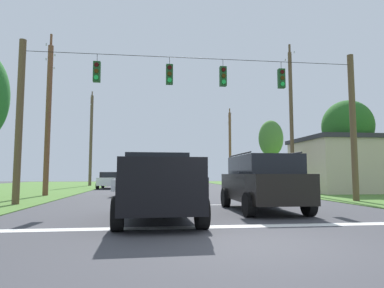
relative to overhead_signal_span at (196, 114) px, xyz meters
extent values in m
plane|color=#3D3D42|center=(-0.05, -9.11, -4.14)|extent=(120.00, 120.00, 0.00)
cube|color=white|center=(-0.05, -6.98, -4.13)|extent=(12.86, 0.45, 0.01)
cube|color=white|center=(-0.05, -0.98, -4.13)|extent=(2.50, 0.15, 0.01)
cube|color=white|center=(-0.05, 6.07, -4.13)|extent=(2.50, 0.15, 0.01)
cube|color=white|center=(-0.05, 13.62, -4.13)|extent=(2.50, 0.15, 0.01)
cube|color=white|center=(-0.05, 18.87, -4.13)|extent=(2.50, 0.15, 0.01)
cylinder|color=brown|center=(-7.87, 0.00, -0.46)|extent=(0.30, 0.30, 7.36)
cylinder|color=brown|center=(7.90, 0.00, -0.46)|extent=(0.30, 0.30, 7.36)
cylinder|color=black|center=(0.02, 0.00, 2.71)|extent=(15.77, 0.02, 0.02)
cylinder|color=black|center=(-4.60, 0.00, 2.53)|extent=(0.02, 0.02, 0.37)
cube|color=#19471E|center=(-4.60, 0.00, 1.87)|extent=(0.32, 0.24, 0.95)
cylinder|color=#310503|center=(-4.60, -0.14, 2.16)|extent=(0.20, 0.04, 0.20)
cylinder|color=#352203|center=(-4.60, -0.14, 1.86)|extent=(0.20, 0.04, 0.20)
cylinder|color=green|center=(-4.60, -0.14, 1.56)|extent=(0.20, 0.04, 0.20)
cylinder|color=black|center=(-1.26, 0.00, 2.53)|extent=(0.02, 0.02, 0.37)
cube|color=#19471E|center=(-1.26, 0.00, 1.87)|extent=(0.32, 0.24, 0.95)
cylinder|color=#310503|center=(-1.26, -0.14, 2.16)|extent=(0.20, 0.04, 0.20)
cylinder|color=#352203|center=(-1.26, -0.14, 1.86)|extent=(0.20, 0.04, 0.20)
cylinder|color=green|center=(-1.26, -0.14, 1.56)|extent=(0.20, 0.04, 0.20)
cylinder|color=black|center=(1.31, 0.00, 2.53)|extent=(0.02, 0.02, 0.37)
cube|color=#19471E|center=(1.31, 0.00, 1.87)|extent=(0.32, 0.24, 0.95)
cylinder|color=#310503|center=(1.31, -0.14, 2.16)|extent=(0.20, 0.04, 0.20)
cylinder|color=#352203|center=(1.31, -0.14, 1.86)|extent=(0.20, 0.04, 0.20)
cylinder|color=green|center=(1.31, -0.14, 1.56)|extent=(0.20, 0.04, 0.20)
cylinder|color=black|center=(4.23, 0.00, 2.53)|extent=(0.02, 0.02, 0.37)
cube|color=#19471E|center=(4.23, 0.00, 1.87)|extent=(0.32, 0.24, 0.95)
cylinder|color=#310503|center=(4.23, -0.14, 2.16)|extent=(0.20, 0.04, 0.20)
cylinder|color=#352203|center=(4.23, -0.14, 1.86)|extent=(0.20, 0.04, 0.20)
cylinder|color=green|center=(4.23, -0.14, 1.56)|extent=(0.20, 0.04, 0.20)
cube|color=black|center=(-1.91, -5.48, -3.31)|extent=(2.16, 5.46, 0.85)
cube|color=black|center=(-1.93, -4.83, -2.54)|extent=(1.90, 1.95, 0.70)
cube|color=black|center=(-2.81, -6.85, -2.66)|extent=(0.17, 2.38, 0.45)
cube|color=black|center=(-0.93, -6.80, -2.66)|extent=(0.17, 2.38, 0.45)
cube|color=black|center=(-1.83, -8.12, -2.66)|extent=(1.96, 0.16, 0.45)
cylinder|color=black|center=(-2.96, -3.67, -3.74)|extent=(0.30, 0.81, 0.80)
cylinder|color=black|center=(-0.96, -3.61, -3.74)|extent=(0.30, 0.81, 0.80)
cylinder|color=black|center=(-2.85, -7.34, -3.74)|extent=(0.30, 0.81, 0.80)
cylinder|color=black|center=(-0.86, -7.28, -3.74)|extent=(0.30, 0.81, 0.80)
cube|color=black|center=(1.91, -3.61, -3.28)|extent=(1.96, 4.80, 0.95)
cube|color=black|center=(1.91, -3.76, -2.48)|extent=(1.81, 3.20, 0.65)
cylinder|color=black|center=(1.06, -3.75, -2.11)|extent=(0.06, 2.72, 0.05)
cylinder|color=black|center=(2.76, -3.76, -2.11)|extent=(0.06, 2.72, 0.05)
cylinder|color=black|center=(0.94, -1.97, -3.76)|extent=(0.26, 0.76, 0.76)
cylinder|color=black|center=(2.89, -1.98, -3.76)|extent=(0.26, 0.76, 0.76)
cylinder|color=black|center=(0.93, -5.24, -3.76)|extent=(0.26, 0.76, 0.76)
cylinder|color=black|center=(2.88, -5.24, -3.76)|extent=(0.26, 0.76, 0.76)
cube|color=silver|center=(-5.79, 16.55, -3.47)|extent=(1.92, 4.35, 0.70)
cube|color=black|center=(-5.79, 16.55, -2.87)|extent=(1.68, 2.15, 0.50)
cylinder|color=black|center=(-4.93, 15.10, -3.82)|extent=(0.24, 0.65, 0.64)
cylinder|color=black|center=(-6.73, 15.16, -3.82)|extent=(0.24, 0.65, 0.64)
cylinder|color=black|center=(-4.85, 17.94, -3.82)|extent=(0.24, 0.65, 0.64)
cylinder|color=black|center=(-6.65, 17.99, -3.82)|extent=(0.24, 0.65, 0.64)
cube|color=silver|center=(-2.17, 5.32, -3.47)|extent=(4.42, 2.11, 0.70)
cube|color=black|center=(-2.17, 5.32, -2.87)|extent=(2.21, 1.77, 0.50)
cylinder|color=black|center=(-0.69, 6.12, -3.82)|extent=(0.65, 0.27, 0.64)
cylinder|color=black|center=(-0.82, 4.32, -3.82)|extent=(0.65, 0.27, 0.64)
cylinder|color=black|center=(-3.52, 6.33, -3.82)|extent=(0.65, 0.27, 0.64)
cylinder|color=black|center=(-3.65, 4.53, -3.82)|extent=(0.65, 0.27, 0.64)
cylinder|color=brown|center=(7.92, 7.32, 0.97)|extent=(0.27, 0.27, 10.22)
cube|color=brown|center=(7.92, 7.32, 5.68)|extent=(0.12, 0.12, 1.99)
cylinder|color=#B2B7BC|center=(7.92, 8.12, 5.80)|extent=(0.08, 0.08, 0.12)
cylinder|color=#B2B7BC|center=(7.92, 6.52, 5.80)|extent=(0.08, 0.08, 0.12)
cylinder|color=brown|center=(7.78, 25.54, 0.41)|extent=(0.32, 0.32, 9.09)
cube|color=brown|center=(7.78, 25.54, 4.55)|extent=(0.12, 0.12, 1.87)
cylinder|color=#B2B7BC|center=(7.78, 26.29, 4.67)|extent=(0.08, 0.08, 0.12)
cylinder|color=#B2B7BC|center=(7.78, 24.79, 4.67)|extent=(0.08, 0.08, 0.12)
cube|color=brown|center=(7.78, 25.54, 3.65)|extent=(0.12, 0.12, 2.20)
cylinder|color=#B2B7BC|center=(7.78, 26.42, 3.77)|extent=(0.08, 0.08, 0.12)
cylinder|color=#B2B7BC|center=(7.78, 24.66, 3.77)|extent=(0.08, 0.08, 0.12)
cylinder|color=brown|center=(-8.48, 6.19, 0.60)|extent=(0.33, 0.33, 9.48)
cube|color=brown|center=(-8.48, 6.19, 4.94)|extent=(0.12, 0.12, 2.32)
cylinder|color=#B2B7BC|center=(-8.48, 7.12, 5.06)|extent=(0.08, 0.08, 0.12)
cylinder|color=#B2B7BC|center=(-8.48, 5.26, 5.06)|extent=(0.08, 0.08, 0.12)
cube|color=brown|center=(-8.48, 6.19, 4.04)|extent=(0.12, 0.12, 2.16)
cylinder|color=#B2B7BC|center=(-8.48, 7.05, 4.16)|extent=(0.08, 0.08, 0.12)
cylinder|color=#B2B7BC|center=(-8.48, 5.33, 4.16)|extent=(0.08, 0.08, 0.12)
cylinder|color=brown|center=(-8.98, 24.33, 1.12)|extent=(0.34, 0.34, 10.51)
cube|color=brown|center=(-8.98, 24.33, 5.97)|extent=(0.12, 0.12, 1.81)
cylinder|color=#B2B7BC|center=(-8.98, 25.05, 6.09)|extent=(0.08, 0.08, 0.12)
cylinder|color=#B2B7BC|center=(-8.98, 23.60, 6.09)|extent=(0.08, 0.08, 0.12)
cube|color=brown|center=(-8.98, 24.33, 5.07)|extent=(0.12, 0.12, 1.83)
cylinder|color=#B2B7BC|center=(-8.98, 25.06, 5.19)|extent=(0.08, 0.08, 0.12)
cylinder|color=#B2B7BC|center=(-8.98, 23.59, 5.19)|extent=(0.08, 0.08, 0.12)
cylinder|color=brown|center=(9.88, 16.80, -2.18)|extent=(0.35, 0.35, 3.91)
ellipsoid|color=#41772F|center=(9.88, 16.80, 0.77)|extent=(2.44, 2.44, 3.65)
cylinder|color=brown|center=(11.65, 6.43, -2.28)|extent=(0.36, 0.36, 3.72)
ellipsoid|color=#265F20|center=(11.65, 6.43, 0.57)|extent=(3.48, 3.48, 3.62)
cube|color=beige|center=(14.75, 7.71, -2.28)|extent=(11.49, 5.94, 3.71)
cube|color=#2D2D33|center=(14.75, 7.71, -0.28)|extent=(11.79, 6.24, 0.30)
camera|label=1|loc=(-2.11, -15.42, -2.82)|focal=31.36mm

